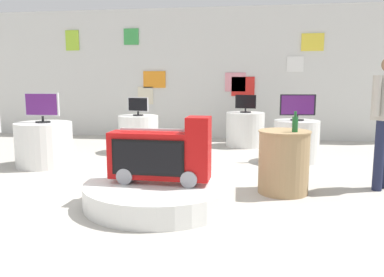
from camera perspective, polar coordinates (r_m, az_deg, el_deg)
name	(u,v)px	position (r m, az deg, el deg)	size (l,w,h in m)	color
ground_plane	(141,197)	(4.70, -7.48, -8.57)	(30.00, 30.00, 0.00)	#B2ADA3
back_wall_display	(198,74)	(9.27, 0.85, 9.49)	(10.33, 0.13, 3.03)	silver
main_display_pedestal	(160,193)	(4.42, -4.73, -8.01)	(1.70, 1.70, 0.24)	silver
novelty_firetruck_tv	(161,156)	(4.30, -4.54, -2.54)	(1.13, 0.37, 0.75)	gray
display_pedestal_left_rear	(139,134)	(7.52, -7.88, 0.69)	(0.76, 0.76, 0.70)	silver
tv_on_left_rear	(138,106)	(7.46, -7.96, 4.78)	(0.42, 0.20, 0.35)	black
display_pedestal_center_rear	(245,129)	(8.20, 7.82, 1.36)	(0.80, 0.80, 0.70)	silver
tv_on_center_rear	(246,103)	(8.15, 7.90, 5.15)	(0.43, 0.23, 0.37)	black
display_pedestal_right_rear	(44,144)	(6.70, -20.91, -0.78)	(0.89, 0.89, 0.70)	silver
tv_on_right_rear	(42,106)	(6.63, -21.22, 4.45)	(0.57, 0.23, 0.48)	black
display_pedestal_far_right	(296,141)	(6.80, 15.09, -0.37)	(0.75, 0.75, 0.70)	silver
tv_on_far_right	(298,106)	(6.74, 15.29, 4.58)	(0.59, 0.22, 0.44)	black
side_table_round	(284,161)	(4.88, 13.34, -3.28)	(0.63, 0.63, 0.77)	#9E7F56
bottle_on_side_table	(295,124)	(4.71, 14.94, 2.12)	(0.07, 0.07, 0.24)	#195926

